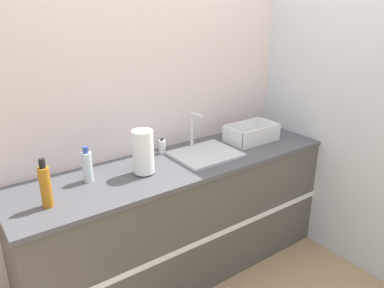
{
  "coord_description": "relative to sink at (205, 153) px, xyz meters",
  "views": [
    {
      "loc": [
        -1.28,
        -1.64,
        1.9
      ],
      "look_at": [
        0.09,
        0.27,
        1.0
      ],
      "focal_mm": 35.0,
      "sensor_mm": 36.0,
      "label": 1
    }
  ],
  "objects": [
    {
      "name": "soap_dispenser",
      "position": [
        -0.22,
        0.21,
        0.03
      ],
      "size": [
        0.05,
        0.05,
        0.11
      ],
      "color": "silver",
      "rests_on": "counter_cabinet"
    },
    {
      "name": "paper_towel_roll",
      "position": [
        -0.49,
        -0.02,
        0.12
      ],
      "size": [
        0.13,
        0.13,
        0.29
      ],
      "color": "#4C4C51",
      "rests_on": "counter_cabinet"
    },
    {
      "name": "wall_right",
      "position": [
        0.93,
        0.01,
        0.4
      ],
      "size": [
        0.06,
        2.6,
        2.6
      ],
      "color": "silver",
      "rests_on": "ground_plane"
    },
    {
      "name": "counter_cabinet",
      "position": [
        -0.21,
        0.01,
        -0.46
      ],
      "size": [
        2.26,
        0.62,
        0.88
      ],
      "color": "#514C47",
      "rests_on": "ground_plane"
    },
    {
      "name": "bottle_amber",
      "position": [
        -1.11,
        -0.08,
        0.1
      ],
      "size": [
        0.06,
        0.06,
        0.27
      ],
      "color": "#B26B19",
      "rests_on": "counter_cabinet"
    },
    {
      "name": "sink",
      "position": [
        0.0,
        0.0,
        0.0
      ],
      "size": [
        0.45,
        0.37,
        0.28
      ],
      "color": "silver",
      "rests_on": "counter_cabinet"
    },
    {
      "name": "dish_rack",
      "position": [
        0.48,
        0.03,
        0.03
      ],
      "size": [
        0.39,
        0.24,
        0.13
      ],
      "color": "white",
      "rests_on": "counter_cabinet"
    },
    {
      "name": "bottle_clear",
      "position": [
        -0.82,
        0.09,
        0.08
      ],
      "size": [
        0.06,
        0.06,
        0.22
      ],
      "color": "silver",
      "rests_on": "counter_cabinet"
    },
    {
      "name": "wall_back",
      "position": [
        -0.21,
        0.34,
        0.4
      ],
      "size": [
        4.63,
        0.06,
        2.6
      ],
      "color": "silver",
      "rests_on": "ground_plane"
    }
  ]
}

